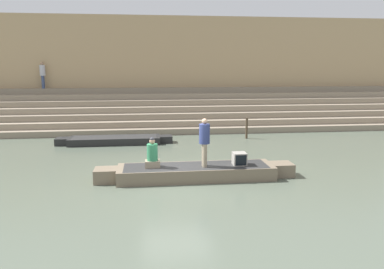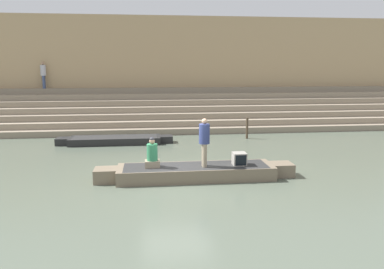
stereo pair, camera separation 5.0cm
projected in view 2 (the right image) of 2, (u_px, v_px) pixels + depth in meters
name	position (u px, v px, depth m)	size (l,w,h in m)	color
ground_plane	(176.00, 180.00, 13.15)	(120.00, 120.00, 0.00)	#566051
ghat_steps	(163.00, 114.00, 23.94)	(36.00, 4.26, 2.49)	gray
back_wall	(161.00, 71.00, 25.53)	(34.20, 1.28, 7.17)	tan
rowboat_main	(196.00, 172.00, 13.22)	(7.04, 1.48, 0.47)	#756651
person_standing	(204.00, 139.00, 12.92)	(0.37, 0.37, 1.69)	gray
person_rowing	(152.00, 155.00, 12.93)	(0.52, 0.41, 1.07)	gray
tv_set	(239.00, 159.00, 13.25)	(0.46, 0.48, 0.44)	#9E998E
moored_boat_shore	(115.00, 140.00, 19.17)	(5.87, 1.32, 0.35)	black
mooring_post	(247.00, 128.00, 20.42)	(0.13, 0.13, 1.15)	#473828
person_on_steps	(43.00, 73.00, 23.81)	(0.35, 0.35, 1.68)	#3D4C75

